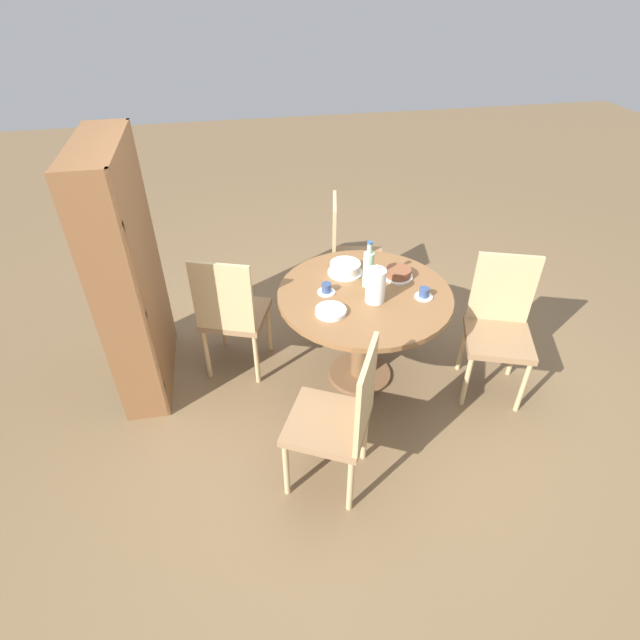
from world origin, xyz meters
name	(u,v)px	position (x,y,z in m)	size (l,w,h in m)	color
ground_plane	(360,375)	(0.00, 0.00, 0.00)	(14.00, 14.00, 0.00)	brown
dining_table	(364,311)	(0.00, 0.00, 0.57)	(1.13, 1.13, 0.72)	brown
chair_a	(340,418)	(-0.82, 0.34, 0.51)	(0.57, 0.57, 0.96)	tan
chair_b	(499,325)	(-0.23, -0.86, 0.51)	(0.54, 0.54, 0.96)	tan
chair_c	(350,254)	(0.89, -0.12, 0.51)	(0.50, 0.50, 0.96)	tan
chair_d	(232,313)	(0.24, 0.86, 0.51)	(0.54, 0.54, 0.96)	tan
bookshelf	(133,278)	(0.30, 1.45, 0.81)	(0.89, 0.28, 1.67)	brown
coffee_pot	(376,284)	(-0.10, -0.04, 0.84)	(0.12, 0.12, 0.26)	white
water_bottle	(368,268)	(0.08, -0.04, 0.85)	(0.07, 0.07, 0.32)	#99C6A3
cake_main	(345,268)	(0.26, 0.07, 0.76)	(0.24, 0.24, 0.08)	white
cake_second	(398,273)	(0.14, -0.27, 0.75)	(0.20, 0.20, 0.07)	white
cup_a	(424,294)	(-0.12, -0.35, 0.75)	(0.12, 0.12, 0.07)	white
cup_b	(326,289)	(0.05, 0.24, 0.75)	(0.12, 0.12, 0.07)	white
plate_stack	(331,311)	(-0.18, 0.26, 0.73)	(0.19, 0.19, 0.03)	white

